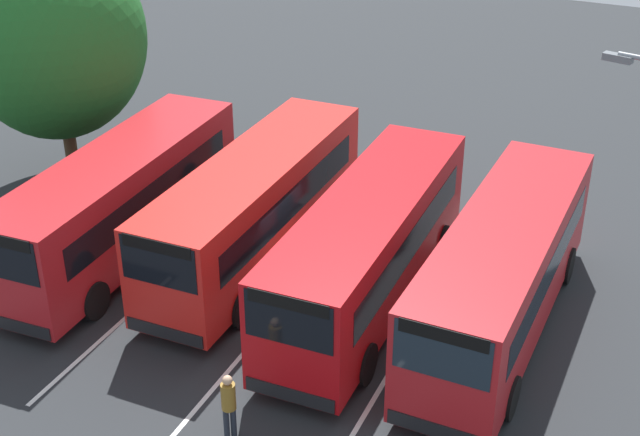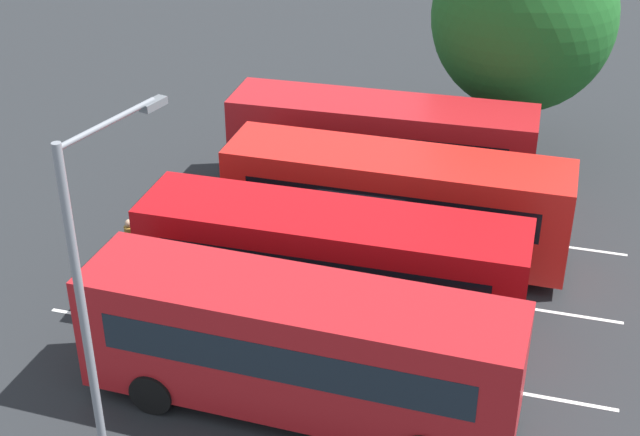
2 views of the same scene
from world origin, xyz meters
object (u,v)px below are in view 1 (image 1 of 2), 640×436
bus_far_left (120,201)px  pedestrian (229,402)px  bus_center_right (368,247)px  bus_far_right (502,272)px  depot_tree (55,38)px  bus_center_left (255,206)px

bus_far_left → pedestrian: bus_far_left is taller
bus_far_left → bus_center_right: bearing=91.1°
bus_far_right → depot_tree: depot_tree is taller
bus_far_right → depot_tree: size_ratio=1.20×
bus_far_left → pedestrian: size_ratio=5.99×
bus_center_right → bus_far_right: (-0.34, 3.50, 0.00)m
bus_center_right → pedestrian: (6.12, -0.60, -0.79)m
bus_center_left → bus_far_right: size_ratio=1.01×
depot_tree → pedestrian: bearing=52.5°
bus_far_left → depot_tree: bearing=-130.2°
bus_center_right → depot_tree: depot_tree is taller
pedestrian → depot_tree: bearing=4.2°
bus_center_right → bus_center_left: bearing=-103.9°
bus_center_left → bus_far_right: same height
bus_far_left → bus_center_left: 3.97m
bus_center_left → bus_center_right: 3.91m
pedestrian → depot_tree: size_ratio=0.20×
pedestrian → bus_far_left: bearing=3.4°
bus_center_left → depot_tree: (-2.28, -8.73, 3.17)m
bus_center_right → depot_tree: 13.31m
bus_far_right → depot_tree: (-2.70, -16.06, 3.17)m
bus_far_left → depot_tree: depot_tree is taller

